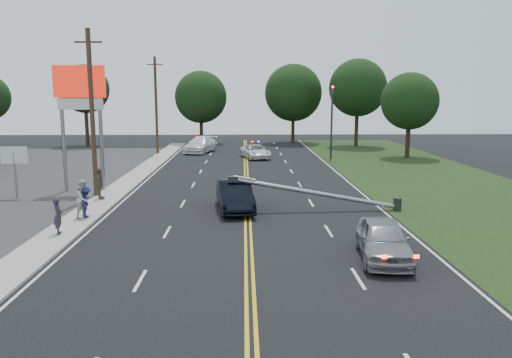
{
  "coord_description": "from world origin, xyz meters",
  "views": [
    {
      "loc": [
        -0.18,
        -18.09,
        6.2
      ],
      "look_at": [
        0.47,
        8.38,
        1.7
      ],
      "focal_mm": 35.0,
      "sensor_mm": 36.0,
      "label": 1
    }
  ],
  "objects_px": {
    "traffic_signal": "(332,115)",
    "waiting_sedan": "(383,239)",
    "emergency_a": "(255,152)",
    "bystander_a": "(58,216)",
    "small_sign": "(14,160)",
    "crashed_sedan": "(235,196)",
    "fallen_streetlight": "(325,194)",
    "utility_pole_mid": "(92,113)",
    "pylon_sign": "(80,98)",
    "utility_pole_far": "(156,105)",
    "emergency_b": "(200,145)",
    "bystander_d": "(100,184)",
    "bystander_b": "(84,199)",
    "bystander_c": "(86,202)"
  },
  "relations": [
    {
      "from": "waiting_sedan",
      "to": "bystander_a",
      "type": "bearing_deg",
      "value": 173.05
    },
    {
      "from": "utility_pole_far",
      "to": "waiting_sedan",
      "type": "relative_size",
      "value": 2.23
    },
    {
      "from": "bystander_a",
      "to": "fallen_streetlight",
      "type": "bearing_deg",
      "value": -89.33
    },
    {
      "from": "fallen_streetlight",
      "to": "emergency_a",
      "type": "height_order",
      "value": "fallen_streetlight"
    },
    {
      "from": "utility_pole_far",
      "to": "utility_pole_mid",
      "type": "bearing_deg",
      "value": -90.0
    },
    {
      "from": "waiting_sedan",
      "to": "fallen_streetlight",
      "type": "bearing_deg",
      "value": 103.72
    },
    {
      "from": "traffic_signal",
      "to": "waiting_sedan",
      "type": "relative_size",
      "value": 1.57
    },
    {
      "from": "traffic_signal",
      "to": "waiting_sedan",
      "type": "height_order",
      "value": "traffic_signal"
    },
    {
      "from": "crashed_sedan",
      "to": "waiting_sedan",
      "type": "relative_size",
      "value": 1.09
    },
    {
      "from": "utility_pole_far",
      "to": "bystander_c",
      "type": "bearing_deg",
      "value": -87.62
    },
    {
      "from": "waiting_sedan",
      "to": "utility_pole_far",
      "type": "bearing_deg",
      "value": 119.98
    },
    {
      "from": "traffic_signal",
      "to": "bystander_a",
      "type": "bearing_deg",
      "value": -122.11
    },
    {
      "from": "fallen_streetlight",
      "to": "traffic_signal",
      "type": "bearing_deg",
      "value": 79.41
    },
    {
      "from": "emergency_a",
      "to": "bystander_d",
      "type": "bearing_deg",
      "value": -130.75
    },
    {
      "from": "crashed_sedan",
      "to": "bystander_d",
      "type": "distance_m",
      "value": 8.37
    },
    {
      "from": "utility_pole_mid",
      "to": "emergency_b",
      "type": "height_order",
      "value": "utility_pole_mid"
    },
    {
      "from": "utility_pole_far",
      "to": "emergency_a",
      "type": "distance_m",
      "value": 11.59
    },
    {
      "from": "pylon_sign",
      "to": "emergency_a",
      "type": "relative_size",
      "value": 1.7
    },
    {
      "from": "utility_pole_mid",
      "to": "bystander_a",
      "type": "height_order",
      "value": "utility_pole_mid"
    },
    {
      "from": "emergency_a",
      "to": "bystander_c",
      "type": "height_order",
      "value": "bystander_c"
    },
    {
      "from": "emergency_a",
      "to": "emergency_b",
      "type": "height_order",
      "value": "emergency_b"
    },
    {
      "from": "emergency_b",
      "to": "emergency_a",
      "type": "bearing_deg",
      "value": -25.34
    },
    {
      "from": "traffic_signal",
      "to": "crashed_sedan",
      "type": "height_order",
      "value": "traffic_signal"
    },
    {
      "from": "traffic_signal",
      "to": "bystander_a",
      "type": "relative_size",
      "value": 4.33
    },
    {
      "from": "small_sign",
      "to": "utility_pole_far",
      "type": "bearing_deg",
      "value": 77.69
    },
    {
      "from": "traffic_signal",
      "to": "bystander_d",
      "type": "relative_size",
      "value": 3.85
    },
    {
      "from": "fallen_streetlight",
      "to": "waiting_sedan",
      "type": "xyz_separation_m",
      "value": [
        0.92,
        -7.94,
        -0.16
      ]
    },
    {
      "from": "utility_pole_mid",
      "to": "emergency_a",
      "type": "relative_size",
      "value": 2.12
    },
    {
      "from": "utility_pole_far",
      "to": "bystander_c",
      "type": "xyz_separation_m",
      "value": [
        1.15,
        -27.65,
        -4.18
      ]
    },
    {
      "from": "pylon_sign",
      "to": "utility_pole_far",
      "type": "xyz_separation_m",
      "value": [
        1.3,
        20.0,
        -0.91
      ]
    },
    {
      "from": "pylon_sign",
      "to": "bystander_a",
      "type": "bearing_deg",
      "value": -78.58
    },
    {
      "from": "pylon_sign",
      "to": "emergency_b",
      "type": "bearing_deg",
      "value": 75.39
    },
    {
      "from": "bystander_a",
      "to": "utility_pole_mid",
      "type": "bearing_deg",
      "value": -13.74
    },
    {
      "from": "crashed_sedan",
      "to": "emergency_b",
      "type": "xyz_separation_m",
      "value": [
        -4.19,
        27.32,
        0.02
      ]
    },
    {
      "from": "waiting_sedan",
      "to": "bystander_b",
      "type": "bearing_deg",
      "value": 161.6
    },
    {
      "from": "pylon_sign",
      "to": "traffic_signal",
      "type": "xyz_separation_m",
      "value": [
        18.8,
        16.0,
        -1.79
      ]
    },
    {
      "from": "fallen_streetlight",
      "to": "emergency_a",
      "type": "bearing_deg",
      "value": 98.18
    },
    {
      "from": "pylon_sign",
      "to": "crashed_sedan",
      "type": "bearing_deg",
      "value": -30.21
    },
    {
      "from": "bystander_c",
      "to": "bystander_d",
      "type": "bearing_deg",
      "value": -5.9
    },
    {
      "from": "small_sign",
      "to": "emergency_a",
      "type": "distance_m",
      "value": 23.88
    },
    {
      "from": "bystander_a",
      "to": "small_sign",
      "type": "bearing_deg",
      "value": 14.05
    },
    {
      "from": "fallen_streetlight",
      "to": "utility_pole_far",
      "type": "relative_size",
      "value": 0.94
    },
    {
      "from": "utility_pole_mid",
      "to": "emergency_b",
      "type": "xyz_separation_m",
      "value": [
        4.33,
        23.6,
        -4.26
      ]
    },
    {
      "from": "crashed_sedan",
      "to": "bystander_b",
      "type": "bearing_deg",
      "value": -172.78
    },
    {
      "from": "bystander_b",
      "to": "small_sign",
      "type": "bearing_deg",
      "value": 74.73
    },
    {
      "from": "emergency_a",
      "to": "bystander_a",
      "type": "relative_size",
      "value": 2.89
    },
    {
      "from": "utility_pole_far",
      "to": "emergency_a",
      "type": "xyz_separation_m",
      "value": [
        10.15,
        -3.45,
        -4.43
      ]
    },
    {
      "from": "utility_pole_mid",
      "to": "utility_pole_far",
      "type": "height_order",
      "value": "same"
    },
    {
      "from": "small_sign",
      "to": "crashed_sedan",
      "type": "xyz_separation_m",
      "value": [
        13.32,
        -3.72,
        -1.53
      ]
    },
    {
      "from": "emergency_a",
      "to": "small_sign",
      "type": "bearing_deg",
      "value": -143.65
    }
  ]
}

